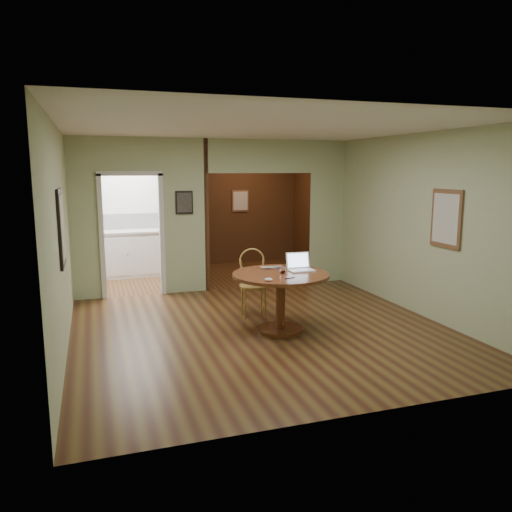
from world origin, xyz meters
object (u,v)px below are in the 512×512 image
object	(u,v)px
open_laptop	(300,266)
chair	(253,278)
closed_laptop	(273,268)
dining_table	(281,289)

from	to	relation	value
open_laptop	chair	bearing A→B (deg)	120.75
open_laptop	closed_laptop	bearing A→B (deg)	150.28
chair	dining_table	bearing A→B (deg)	-74.74
chair	open_laptop	world-z (taller)	open_laptop
dining_table	chair	bearing A→B (deg)	96.72
dining_table	open_laptop	xyz separation A→B (m)	(0.33, 0.12, 0.27)
chair	open_laptop	size ratio (longest dim) A/B	2.93
chair	open_laptop	xyz separation A→B (m)	(0.43, -0.76, 0.31)
dining_table	chair	xyz separation A→B (m)	(-0.10, 0.88, -0.04)
dining_table	chair	distance (m)	0.89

